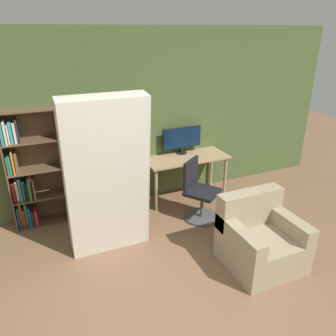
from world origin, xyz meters
TOP-DOWN VIEW (x-y plane):
  - wall_back at (0.00, 2.86)m, footprint 8.00×0.06m
  - desk at (1.18, 2.54)m, footprint 1.36×0.58m
  - monitor at (1.19, 2.73)m, footprint 0.69×0.17m
  - office_chair at (1.07, 1.88)m, footprint 0.61×0.61m
  - bookshelf at (-1.19, 2.71)m, footprint 0.72×0.32m
  - mattress_near at (-0.32, 1.63)m, footprint 0.98×0.47m
  - armchair at (1.25, 0.69)m, footprint 0.85×0.80m

SIDE VIEW (x-z plane):
  - armchair at x=1.25m, z-range -0.11..0.74m
  - office_chair at x=1.07m, z-range -0.09..0.82m
  - desk at x=1.18m, z-range 0.27..1.00m
  - bookshelf at x=-1.19m, z-range -0.06..1.63m
  - monitor at x=1.19m, z-range 0.76..1.21m
  - mattress_near at x=-0.32m, z-range 0.00..2.02m
  - wall_back at x=0.00m, z-range 0.00..2.70m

